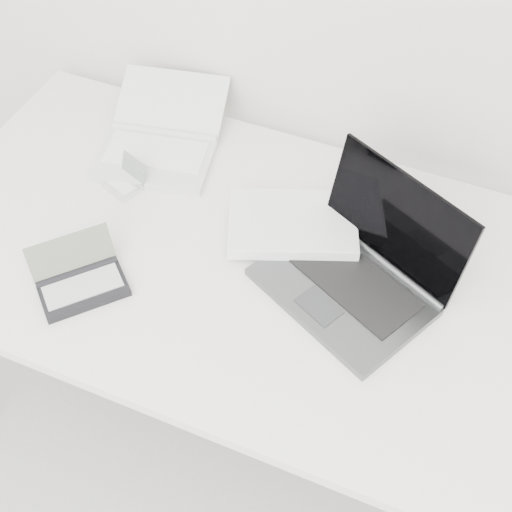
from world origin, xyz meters
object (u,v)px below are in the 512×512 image
at_px(laptop_large, 331,251).
at_px(netbook_open_white, 160,142).
at_px(palmtop_charcoal, 80,281).
at_px(desk, 276,279).

relative_size(laptop_large, netbook_open_white, 1.39).
height_order(netbook_open_white, palmtop_charcoal, netbook_open_white).
bearing_deg(laptop_large, palmtop_charcoal, -123.83).
bearing_deg(palmtop_charcoal, laptop_large, -17.74).
xyz_separation_m(desk, netbook_open_white, (-0.39, 0.23, 0.07)).
relative_size(laptop_large, palmtop_charcoal, 2.45).
height_order(desk, netbook_open_white, netbook_open_white).
height_order(laptop_large, netbook_open_white, laptop_large).
xyz_separation_m(netbook_open_white, palmtop_charcoal, (0.05, -0.43, -0.00)).
xyz_separation_m(desk, laptop_large, (0.10, 0.05, 0.08)).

